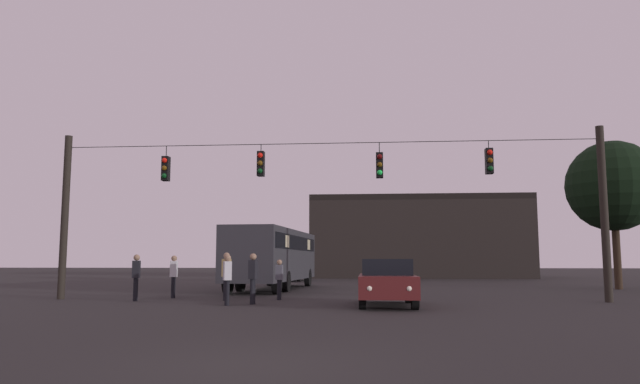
% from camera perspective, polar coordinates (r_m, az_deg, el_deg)
% --- Properties ---
extents(ground_plane, '(168.00, 168.00, 0.00)m').
position_cam_1_polar(ground_plane, '(32.94, 1.91, -9.24)').
color(ground_plane, black).
rests_on(ground_plane, ground).
extents(overhead_signal_span, '(20.53, 0.44, 6.37)m').
position_cam_1_polar(overhead_signal_span, '(21.97, 0.33, -0.72)').
color(overhead_signal_span, black).
rests_on(overhead_signal_span, ground).
extents(city_bus, '(3.20, 11.14, 3.00)m').
position_cam_1_polar(city_bus, '(30.33, -4.53, -5.92)').
color(city_bus, '#2D2D33').
rests_on(city_bus, ground).
extents(car_near_right, '(1.81, 4.34, 1.52)m').
position_cam_1_polar(car_near_right, '(19.54, 6.52, -8.63)').
color(car_near_right, '#511919').
rests_on(car_near_right, ground).
extents(car_far_left, '(2.20, 4.46, 1.52)m').
position_cam_1_polar(car_far_left, '(42.95, -2.71, -7.58)').
color(car_far_left, navy).
rests_on(car_far_left, ground).
extents(pedestrian_crossing_left, '(0.30, 0.40, 1.69)m').
position_cam_1_polar(pedestrian_crossing_left, '(22.69, -17.47, -7.68)').
color(pedestrian_crossing_left, black).
rests_on(pedestrian_crossing_left, ground).
extents(pedestrian_crossing_center, '(0.36, 0.42, 1.67)m').
position_cam_1_polar(pedestrian_crossing_center, '(19.80, -9.02, -8.14)').
color(pedestrian_crossing_center, black).
rests_on(pedestrian_crossing_center, ground).
extents(pedestrian_crossing_right, '(0.28, 0.39, 1.67)m').
position_cam_1_polar(pedestrian_crossing_right, '(24.10, -14.06, -7.74)').
color(pedestrian_crossing_right, black).
rests_on(pedestrian_crossing_right, ground).
extents(pedestrian_near_bus, '(0.27, 0.38, 1.71)m').
position_cam_1_polar(pedestrian_near_bus, '(20.22, -6.55, -8.06)').
color(pedestrian_near_bus, black).
rests_on(pedestrian_near_bus, ground).
extents(pedestrian_trailing, '(0.29, 0.39, 1.77)m').
position_cam_1_polar(pedestrian_trailing, '(22.21, -9.11, -7.80)').
color(pedestrian_trailing, black).
rests_on(pedestrian_trailing, ground).
extents(pedestrian_far_side, '(0.24, 0.36, 1.51)m').
position_cam_1_polar(pedestrian_far_side, '(22.35, -3.98, -8.29)').
color(pedestrian_far_side, black).
rests_on(pedestrian_far_side, ground).
extents(corner_building, '(18.45, 11.26, 6.94)m').
position_cam_1_polar(corner_building, '(53.97, 9.37, -4.48)').
color(corner_building, black).
rests_on(corner_building, ground).
extents(tree_left_silhouette, '(4.74, 4.74, 7.74)m').
position_cam_1_polar(tree_left_silhouette, '(34.32, 26.62, 0.52)').
color(tree_left_silhouette, '#2D2116').
rests_on(tree_left_silhouette, ground).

